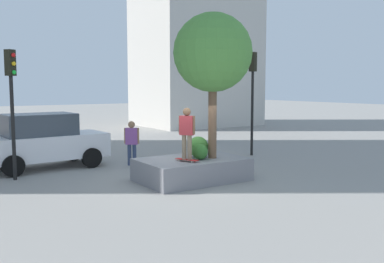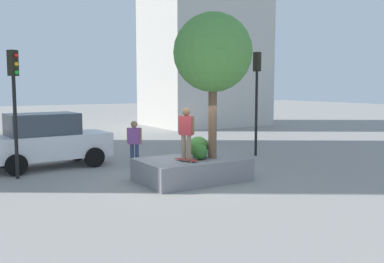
{
  "view_description": "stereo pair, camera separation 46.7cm",
  "coord_description": "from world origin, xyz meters",
  "views": [
    {
      "loc": [
        -7.42,
        -12.03,
        3.14
      ],
      "look_at": [
        0.34,
        -0.12,
        1.64
      ],
      "focal_mm": 40.58,
      "sensor_mm": 36.0,
      "label": 1
    },
    {
      "loc": [
        -7.03,
        -12.28,
        3.14
      ],
      "look_at": [
        0.34,
        -0.12,
        1.64
      ],
      "focal_mm": 40.58,
      "sensor_mm": 36.0,
      "label": 2
    }
  ],
  "objects": [
    {
      "name": "plaza_tree",
      "position": [
        0.96,
        -0.42,
        4.2
      ],
      "size": [
        2.58,
        2.58,
        4.78
      ],
      "color": "brown",
      "rests_on": "planter_ledge"
    },
    {
      "name": "police_car",
      "position": [
        -3.22,
        4.75,
        1.07
      ],
      "size": [
        4.63,
        2.35,
        2.1
      ],
      "color": "white",
      "rests_on": "ground"
    },
    {
      "name": "planter_ledge",
      "position": [
        0.34,
        -0.12,
        0.37
      ],
      "size": [
        3.46,
        2.27,
        0.74
      ],
      "primitive_type": "cube",
      "color": "gray",
      "rests_on": "ground"
    },
    {
      "name": "hedge_clump",
      "position": [
        0.44,
        -0.46,
        1.0
      ],
      "size": [
        0.51,
        0.51,
        0.51
      ],
      "primitive_type": "sphere",
      "color": "#2D6628",
      "rests_on": "planter_ledge"
    },
    {
      "name": "traffic_light_corner",
      "position": [
        5.5,
        2.82,
        3.15
      ],
      "size": [
        0.37,
        0.33,
        4.63
      ],
      "color": "black",
      "rests_on": "ground"
    },
    {
      "name": "boxwood_shrub",
      "position": [
        0.67,
        0.01,
        1.09
      ],
      "size": [
        0.7,
        0.7,
        0.7
      ],
      "primitive_type": "sphere",
      "color": "#3D7A33",
      "rests_on": "planter_ledge"
    },
    {
      "name": "brick_midrise",
      "position": [
        12.0,
        17.22,
        8.05
      ],
      "size": [
        8.75,
        6.84,
        16.11
      ],
      "primitive_type": "cube",
      "color": "beige",
      "rests_on": "ground"
    },
    {
      "name": "pedestrian_crossing",
      "position": [
        -0.14,
        3.5,
        1.02
      ],
      "size": [
        0.5,
        0.44,
        1.76
      ],
      "color": "navy",
      "rests_on": "ground"
    },
    {
      "name": "ground_plane",
      "position": [
        0.0,
        0.0,
        0.0
      ],
      "size": [
        120.0,
        120.0,
        0.0
      ],
      "primitive_type": "plane",
      "color": "gray"
    },
    {
      "name": "skateboard",
      "position": [
        -0.12,
        -0.53,
        0.8
      ],
      "size": [
        0.5,
        0.82,
        0.07
      ],
      "color": "#A51E1E",
      "rests_on": "planter_ledge"
    },
    {
      "name": "traffic_light_median",
      "position": [
        -4.58,
        3.18,
        2.96
      ],
      "size": [
        0.37,
        0.37,
        4.32
      ],
      "color": "black",
      "rests_on": "ground"
    },
    {
      "name": "skateboarder",
      "position": [
        -0.12,
        -0.53,
        1.76
      ],
      "size": [
        0.4,
        0.48,
        1.64
      ],
      "color": "#847056",
      "rests_on": "skateboard"
    }
  ]
}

